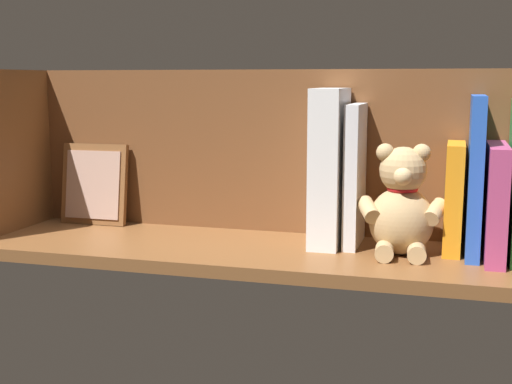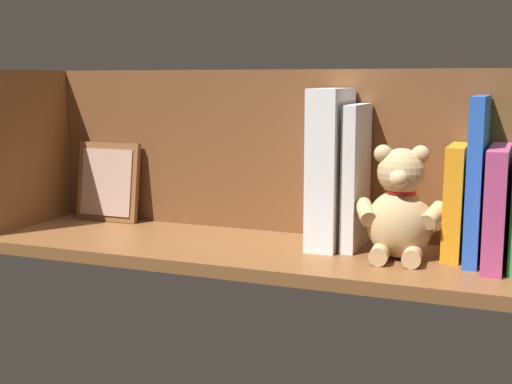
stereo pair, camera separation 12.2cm
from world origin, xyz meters
TOP-DOWN VIEW (x-y plane):
  - ground_plane at (0.00, 0.00)cm, footprint 103.31×30.10cm
  - shelf_back_panel at (0.00, -12.80)cm, footprint 103.31×1.50cm
  - shelf_side_divider at (49.66, 0.00)cm, footprint 2.40×24.10cm
  - book_1 at (-40.10, -2.51)cm, footprint 3.12×18.29cm
  - book_2 at (-36.76, -3.99)cm, footprint 2.27×15.32cm
  - book_3 at (-33.52, -5.39)cm, footprint 3.06×12.53cm
  - teddy_bear at (-25.22, -0.41)cm, footprint 15.18×12.48cm
  - book_4 at (-16.59, -5.40)cm, footprint 2.41×12.51cm
  - dictionary_thick_white at (-12.15, -4.61)cm, footprint 5.19×13.88cm
  - picture_frame_leaning at (37.02, -9.48)cm, footprint 14.11×3.78cm

SIDE VIEW (x-z plane):
  - ground_plane at x=0.00cm, z-range -2.20..0.00cm
  - picture_frame_leaning at x=37.02cm, z-range -0.09..16.32cm
  - teddy_bear at x=-25.22cm, z-range -1.12..17.62cm
  - book_3 at x=-33.52cm, z-range -0.01..18.62cm
  - book_1 at x=-40.10cm, z-range 0.00..18.79cm
  - book_4 at x=-16.59cm, z-range 0.00..25.02cm
  - book_2 at x=-36.76cm, z-range 0.00..26.64cm
  - dictionary_thick_white at x=-12.15cm, z-range 0.00..27.70cm
  - shelf_back_panel at x=0.00cm, z-range 0.00..31.07cm
  - shelf_side_divider at x=49.66cm, z-range 0.00..31.07cm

